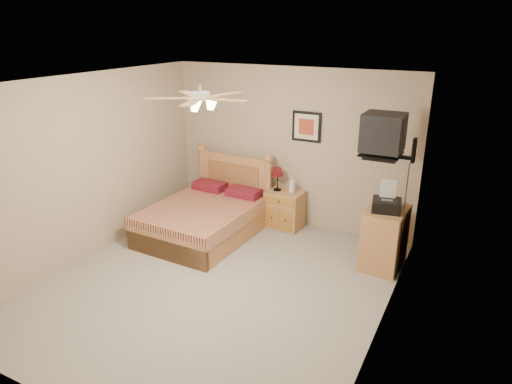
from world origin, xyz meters
The scene contains 17 objects.
floor centered at (0.00, 0.00, 0.00)m, with size 4.50×4.50×0.00m, color gray.
ceiling centered at (0.00, 0.00, 2.50)m, with size 4.00×4.50×0.04m, color white.
wall_back centered at (0.00, 2.25, 1.25)m, with size 4.00×0.04×2.50m, color tan.
wall_front centered at (0.00, -2.25, 1.25)m, with size 4.00×0.04×2.50m, color tan.
wall_left centered at (-2.00, 0.00, 1.25)m, with size 0.04×4.50×2.50m, color tan.
wall_right centered at (2.00, 0.00, 1.25)m, with size 0.04×4.50×2.50m, color tan.
bed centered at (-0.94, 1.12, 0.59)m, with size 1.39×1.83×1.18m, color #A8683E, non-canonical shape.
nightstand centered at (0.04, 2.00, 0.30)m, with size 0.55×0.41×0.60m, color #C18149.
table_lamp centered at (-0.10, 2.02, 0.79)m, with size 0.21×0.21×0.38m, color #591216, non-canonical shape.
lotion_bottle centered at (0.14, 2.03, 0.73)m, with size 0.10×0.10×0.26m, color white.
framed_picture centered at (0.27, 2.23, 1.62)m, with size 0.46×0.04×0.46m, color black.
dresser centered at (1.73, 1.45, 0.41)m, with size 0.48×0.69×0.82m, color #B3733F.
fax_machine centered at (1.72, 1.42, 1.01)m, with size 0.36×0.38×0.38m, color black, non-canonical shape.
magazine_lower centered at (1.70, 1.67, 0.83)m, with size 0.20×0.27×0.03m, color #C5B59A.
magazine_upper centered at (1.69, 1.67, 0.85)m, with size 0.18×0.25×0.02m, color gray.
wall_tv centered at (1.75, 1.34, 1.81)m, with size 0.56×0.46×0.58m, color black, non-canonical shape.
ceiling_fan centered at (0.00, -0.20, 2.36)m, with size 1.14×1.14×0.28m, color white, non-canonical shape.
Camera 1 is at (2.71, -4.20, 3.08)m, focal length 32.00 mm.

